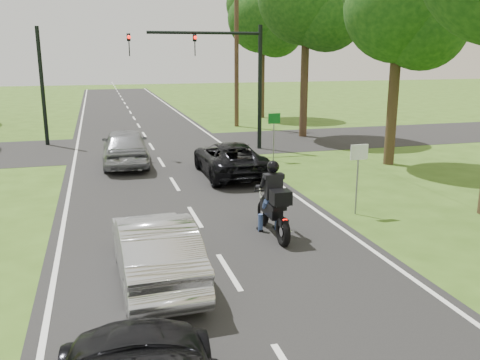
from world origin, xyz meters
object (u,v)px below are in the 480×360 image
object	(u,v)px
sign_white	(359,162)
sign_green	(274,125)
traffic_signal	(223,65)
motorcycle_rider	(274,207)
dark_suv	(230,159)
silver_sedan	(155,249)
silver_suv	(125,147)
utility_pole_far	(237,46)

from	to	relation	value
sign_white	sign_green	bearing A→B (deg)	88.57
traffic_signal	sign_green	bearing A→B (deg)	-62.62
motorcycle_rider	dark_suv	distance (m)	6.90
silver_sedan	sign_white	world-z (taller)	sign_white
traffic_signal	sign_white	world-z (taller)	traffic_signal
motorcycle_rider	silver_suv	world-z (taller)	motorcycle_rider
silver_sedan	sign_green	size ratio (longest dim) A/B	2.04
dark_suv	utility_pole_far	xyz separation A→B (m)	(3.90, 13.20, 4.41)
sign_white	sign_green	distance (m)	8.00
dark_suv	silver_suv	xyz separation A→B (m)	(-3.82, 3.03, 0.14)
utility_pole_far	sign_green	distance (m)	11.63
dark_suv	sign_white	distance (m)	6.36
utility_pole_far	silver_suv	bearing A→B (deg)	-127.18
silver_sedan	silver_suv	world-z (taller)	silver_suv
dark_suv	silver_sedan	xyz separation A→B (m)	(-3.90, -8.79, 0.05)
traffic_signal	sign_white	size ratio (longest dim) A/B	3.00
motorcycle_rider	sign_white	size ratio (longest dim) A/B	1.11
silver_sedan	sign_green	bearing A→B (deg)	-122.52
motorcycle_rider	dark_suv	bearing A→B (deg)	85.44
silver_sedan	sign_white	distance (m)	7.02
silver_suv	traffic_signal	distance (m)	6.27
silver_suv	utility_pole_far	xyz separation A→B (m)	(7.72, 10.18, 4.27)
utility_pole_far	traffic_signal	bearing A→B (deg)	-109.68
traffic_signal	utility_pole_far	size ratio (longest dim) A/B	0.64
silver_suv	traffic_signal	bearing A→B (deg)	-154.09
silver_suv	utility_pole_far	distance (m)	13.47
dark_suv	utility_pole_far	bearing A→B (deg)	-106.16
dark_suv	utility_pole_far	world-z (taller)	utility_pole_far
utility_pole_far	sign_white	distance (m)	19.39
traffic_signal	sign_green	distance (m)	4.24
motorcycle_rider	sign_white	xyz separation A→B (m)	(2.98, 1.06, 0.80)
silver_suv	traffic_signal	world-z (taller)	traffic_signal
silver_sedan	silver_suv	distance (m)	11.82
sign_white	sign_green	size ratio (longest dim) A/B	1.00
motorcycle_rider	sign_green	xyz separation A→B (m)	(3.18, 9.06, 0.80)
silver_suv	utility_pole_far	world-z (taller)	utility_pole_far
traffic_signal	utility_pole_far	bearing A→B (deg)	70.32
silver_suv	traffic_signal	xyz separation A→B (m)	(4.85, 2.17, 3.32)
motorcycle_rider	utility_pole_far	bearing A→B (deg)	77.74
silver_sedan	utility_pole_far	distance (m)	23.74
motorcycle_rider	silver_suv	size ratio (longest dim) A/B	0.50
silver_suv	sign_white	bearing A→B (deg)	126.91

